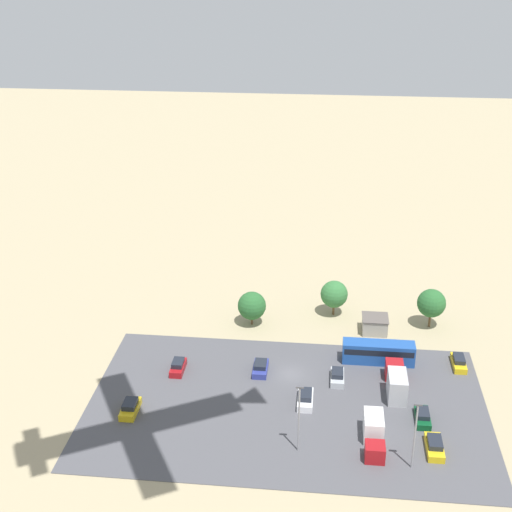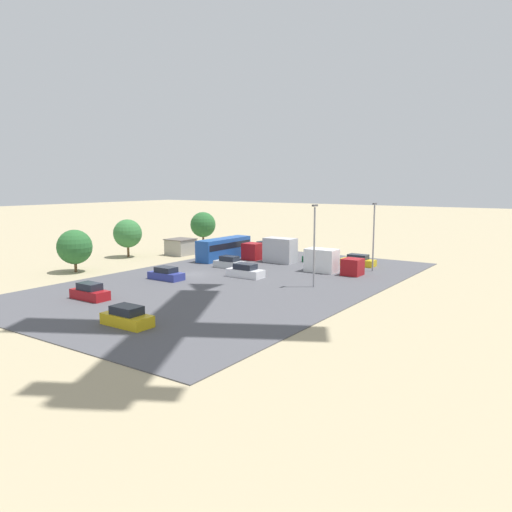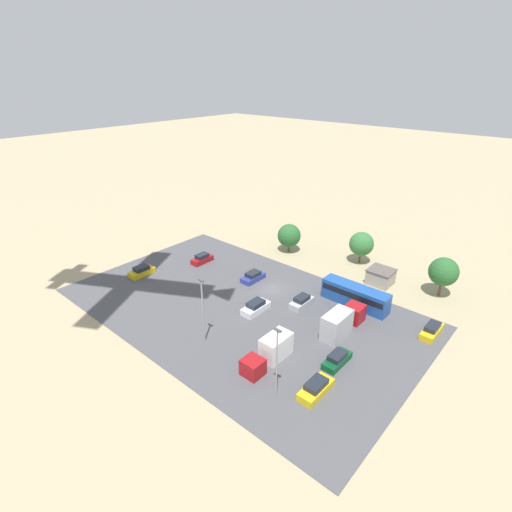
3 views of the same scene
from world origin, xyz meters
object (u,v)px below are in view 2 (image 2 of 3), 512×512
at_px(parked_car_2, 358,261).
at_px(parked_car_5, 166,274).
at_px(parked_car_3, 90,292).
at_px(shed_building, 181,247).
at_px(parked_truck_1, 330,262).
at_px(bus, 224,248).
at_px(parked_car_4, 229,263).
at_px(parked_car_0, 127,317).
at_px(parked_car_6, 318,258).
at_px(parked_truck_0, 272,251).
at_px(parked_car_1, 245,271).
at_px(parked_car_7, 265,247).

xyz_separation_m(parked_car_2, parked_car_5, (22.26, -14.77, -0.03)).
height_order(parked_car_2, parked_car_3, parked_car_3).
distance_m(shed_building, parked_truck_1, 27.10).
height_order(shed_building, bus, bus).
height_order(shed_building, parked_car_3, shed_building).
distance_m(parked_car_4, parked_car_5, 10.83).
bearing_deg(parked_car_4, shed_building, -111.92).
height_order(parked_car_0, parked_car_3, parked_car_3).
bearing_deg(parked_car_4, parked_truck_1, 108.72).
bearing_deg(parked_car_2, parked_truck_1, 173.92).
distance_m(bus, parked_car_6, 14.23).
distance_m(parked_car_4, parked_truck_0, 8.07).
relative_size(parked_car_1, parked_car_7, 0.99).
bearing_deg(parked_truck_0, parked_car_4, 166.70).
relative_size(parked_car_1, parked_car_4, 1.10).
height_order(parked_car_1, parked_car_5, parked_car_1).
distance_m(parked_car_1, parked_truck_0, 12.59).
bearing_deg(parked_car_4, parked_car_2, 130.25).
bearing_deg(parked_car_1, parked_car_4, 53.56).
relative_size(shed_building, parked_car_0, 0.92).
height_order(bus, parked_car_7, bus).
xyz_separation_m(bus, parked_car_6, (-4.92, 13.31, -1.07)).
distance_m(shed_building, parked_car_3, 31.40).
bearing_deg(parked_car_2, shed_building, 101.72).
height_order(parked_car_0, parked_car_5, parked_car_0).
bearing_deg(parked_truck_1, parked_car_5, -42.84).
xyz_separation_m(bus, parked_car_1, (9.98, 11.11, -1.00)).
bearing_deg(parked_car_6, parked_car_0, 3.29).
distance_m(parked_car_1, parked_car_3, 19.07).
height_order(shed_building, parked_car_4, shed_building).
relative_size(bus, parked_car_2, 2.16).
xyz_separation_m(parked_car_0, parked_car_2, (-37.98, 3.60, -0.02)).
distance_m(parked_car_2, parked_truck_1, 7.23).
bearing_deg(parked_truck_1, parked_car_4, -71.28).
bearing_deg(bus, parked_car_5, -75.53).
bearing_deg(parked_car_7, parked_car_3, -172.18).
relative_size(shed_building, parked_car_6, 0.91).
xyz_separation_m(bus, parked_car_2, (-5.69, 19.05, -1.03)).
bearing_deg(parked_car_1, parked_truck_0, 17.66).
bearing_deg(bus, parked_truck_0, 15.21).
xyz_separation_m(parked_car_5, parked_truck_0, (-18.56, 3.02, 0.98)).
bearing_deg(parked_truck_0, parked_car_1, -162.34).
bearing_deg(parked_truck_1, parked_car_2, 173.92).
height_order(bus, parked_car_6, bus).
bearing_deg(parked_truck_0, parked_car_0, -166.63).
bearing_deg(parked_car_3, parked_car_6, 166.39).
xyz_separation_m(parked_car_0, parked_car_3, (-4.14, -10.14, 0.01)).
distance_m(bus, parked_car_5, 17.15).
height_order(parked_car_0, parked_car_1, parked_car_1).
xyz_separation_m(parked_car_3, parked_truck_1, (-26.68, 12.98, 0.68)).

